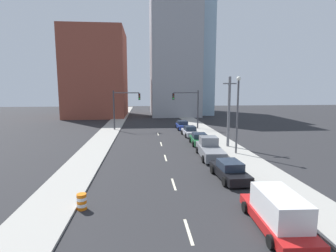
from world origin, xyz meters
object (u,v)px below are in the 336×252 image
at_px(street_lamp, 237,110).
at_px(sedan_silver, 190,131).
at_px(traffic_signal_right, 191,104).
at_px(box_truck_red, 278,212).
at_px(sedan_black, 230,171).
at_px(traffic_barrel, 82,202).
at_px(utility_pole_right_mid, 229,112).
at_px(traffic_signal_left, 121,105).
at_px(sedan_green, 199,139).
at_px(sedan_blue, 182,125).
at_px(pickup_truck_gray, 210,149).

bearing_deg(street_lamp, sedan_silver, 105.16).
distance_m(traffic_signal_right, box_truck_red, 32.56).
height_order(sedan_black, sedan_silver, sedan_silver).
bearing_deg(sedan_silver, sedan_black, -93.33).
xyz_separation_m(traffic_signal_right, traffic_barrel, (-11.69, -29.21, -3.83)).
xyz_separation_m(utility_pole_right_mid, traffic_barrel, (-13.66, -15.00, -3.83)).
relative_size(traffic_signal_left, box_truck_red, 1.19).
bearing_deg(box_truck_red, traffic_signal_left, 110.50).
height_order(traffic_signal_left, sedan_green, traffic_signal_left).
distance_m(traffic_barrel, sedan_silver, 25.10).
relative_size(street_lamp, sedan_blue, 1.81).
bearing_deg(box_truck_red, sedan_silver, 92.50).
relative_size(utility_pole_right_mid, box_truck_red, 1.49).
distance_m(sedan_silver, sedan_blue, 6.49).
distance_m(traffic_signal_right, sedan_green, 12.85).
bearing_deg(traffic_signal_left, traffic_signal_right, 0.00).
bearing_deg(sedan_blue, traffic_signal_right, -5.50).
bearing_deg(sedan_green, sedan_blue, 93.07).
distance_m(traffic_signal_right, pickup_truck_gray, 18.70).
height_order(sedan_green, sedan_silver, sedan_silver).
height_order(pickup_truck_gray, sedan_green, pickup_truck_gray).
bearing_deg(pickup_truck_gray, sedan_blue, 93.01).
relative_size(traffic_barrel, sedan_green, 0.22).
distance_m(utility_pole_right_mid, traffic_barrel, 20.65).
relative_size(utility_pole_right_mid, sedan_green, 1.95).
height_order(traffic_barrel, street_lamp, street_lamp).
xyz_separation_m(sedan_silver, sedan_blue, (-0.14, 6.49, -0.00)).
bearing_deg(sedan_black, box_truck_red, -92.53).
height_order(street_lamp, box_truck_red, street_lamp).
distance_m(street_lamp, sedan_black, 9.03).
relative_size(traffic_barrel, box_truck_red, 0.17).
height_order(traffic_barrel, sedan_blue, sedan_blue).
bearing_deg(pickup_truck_gray, traffic_signal_left, 122.33).
distance_m(utility_pole_right_mid, sedan_black, 11.84).
bearing_deg(sedan_silver, traffic_signal_right, 75.93).
distance_m(traffic_signal_left, sedan_blue, 10.95).
bearing_deg(box_truck_red, traffic_barrel, 165.82).
relative_size(traffic_signal_right, box_truck_red, 1.19).
bearing_deg(box_truck_red, sedan_blue, 92.80).
bearing_deg(sedan_black, sedan_green, 86.10).
bearing_deg(traffic_barrel, pickup_truck_gray, 46.27).
bearing_deg(sedan_green, sedan_silver, 93.24).
bearing_deg(sedan_black, pickup_truck_gray, 86.60).
relative_size(box_truck_red, sedan_silver, 1.20).
height_order(traffic_signal_left, box_truck_red, traffic_signal_left).
xyz_separation_m(box_truck_red, pickup_truck_gray, (0.08, 14.03, -0.10)).
relative_size(box_truck_red, sedan_green, 1.31).
xyz_separation_m(pickup_truck_gray, sedan_blue, (-0.11, 18.43, -0.15)).
bearing_deg(traffic_barrel, sedan_silver, 65.42).
relative_size(traffic_signal_right, sedan_blue, 1.46).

